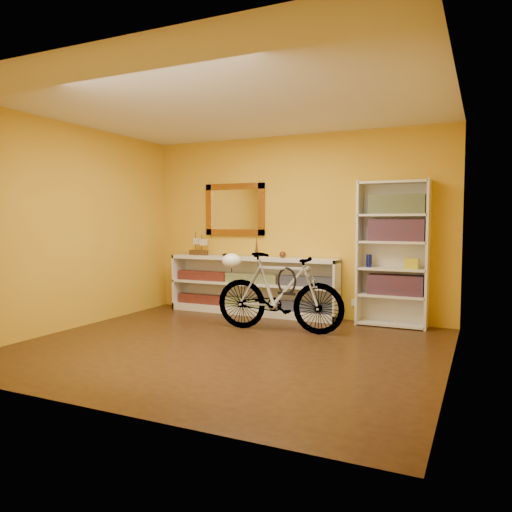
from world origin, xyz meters
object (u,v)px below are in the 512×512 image
at_px(bicycle, 279,292).
at_px(bookcase, 392,254).
at_px(helmet, 232,261).
at_px(console_unit, 252,286).

bearing_deg(bicycle, bookcase, -57.30).
bearing_deg(helmet, bookcase, 27.84).
xyz_separation_m(console_unit, bicycle, (0.80, -0.90, 0.07)).
xyz_separation_m(bicycle, helmet, (-0.64, -0.05, 0.37)).
xyz_separation_m(bookcase, helmet, (-1.84, -0.97, -0.09)).
height_order(bookcase, helmet, bookcase).
xyz_separation_m(bookcase, bicycle, (-1.21, -0.92, -0.46)).
relative_size(bicycle, helmet, 6.61).
bearing_deg(helmet, console_unit, 99.83).
bearing_deg(bicycle, console_unit, 37.09).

